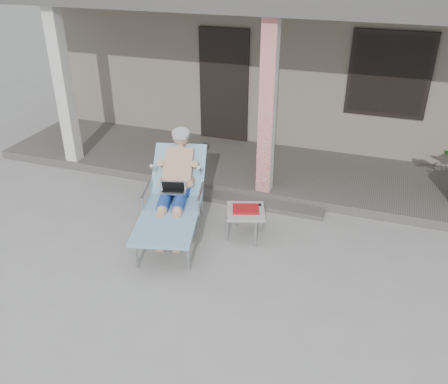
% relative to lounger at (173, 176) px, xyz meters
% --- Properties ---
extents(ground, '(60.00, 60.00, 0.00)m').
position_rel_lounger_xyz_m(ground, '(0.96, -0.89, -0.80)').
color(ground, '#9E9E99').
rests_on(ground, ground).
extents(house, '(10.40, 5.40, 3.30)m').
position_rel_lounger_xyz_m(house, '(0.96, 5.61, 0.86)').
color(house, gray).
rests_on(house, ground).
extents(porch_deck, '(10.00, 2.00, 0.15)m').
position_rel_lounger_xyz_m(porch_deck, '(0.96, 2.11, -0.73)').
color(porch_deck, '#605B56').
rests_on(porch_deck, ground).
extents(porch_overhang, '(10.00, 2.30, 2.85)m').
position_rel_lounger_xyz_m(porch_overhang, '(0.96, 2.06, 1.98)').
color(porch_overhang, silver).
rests_on(porch_overhang, porch_deck).
extents(porch_step, '(2.00, 0.30, 0.07)m').
position_rel_lounger_xyz_m(porch_step, '(0.96, 0.96, -0.77)').
color(porch_step, '#605B56').
rests_on(porch_step, ground).
extents(lounger, '(1.21, 2.08, 1.30)m').
position_rel_lounger_xyz_m(lounger, '(0.00, 0.00, 0.00)').
color(lounger, '#B7B7BC').
rests_on(lounger, ground).
extents(side_table, '(0.63, 0.63, 0.45)m').
position_rel_lounger_xyz_m(side_table, '(1.01, 0.08, -0.42)').
color(side_table, '#ACABA7').
rests_on(side_table, ground).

